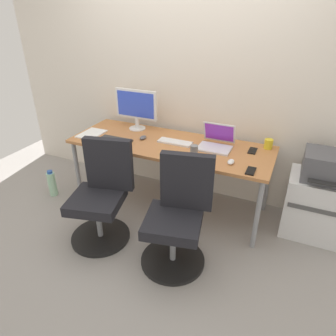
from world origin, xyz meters
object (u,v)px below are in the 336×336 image
at_px(water_bottle_on_floor, 52,184).
at_px(desktop_monitor, 136,107).
at_px(office_chair_left, 102,197).
at_px(open_laptop, 216,142).
at_px(printer, 327,166).
at_px(coffee_mug, 268,144).
at_px(side_cabinet, 316,206).
at_px(office_chair_right, 178,217).

relative_size(water_bottle_on_floor, desktop_monitor, 0.65).
relative_size(office_chair_left, open_laptop, 3.03).
relative_size(printer, coffee_mug, 4.35).
relative_size(office_chair_left, side_cabinet, 1.59).
height_order(office_chair_right, side_cabinet, office_chair_right).
xyz_separation_m(water_bottle_on_floor, open_laptop, (1.73, 0.47, 0.63)).
height_order(office_chair_left, printer, office_chair_left).
relative_size(printer, desktop_monitor, 0.83).
relative_size(office_chair_right, coffee_mug, 10.22).
height_order(side_cabinet, printer, printer).
xyz_separation_m(office_chair_right, open_laptop, (0.06, 0.81, 0.35)).
height_order(office_chair_left, coffee_mug, office_chair_left).
xyz_separation_m(water_bottle_on_floor, coffee_mug, (2.19, 0.64, 0.62)).
relative_size(printer, open_laptop, 1.29).
relative_size(side_cabinet, open_laptop, 1.91).
bearing_deg(water_bottle_on_floor, coffee_mug, 16.36).
distance_m(open_laptop, coffee_mug, 0.49).
relative_size(water_bottle_on_floor, coffee_mug, 3.37).
relative_size(open_laptop, coffee_mug, 3.37).
xyz_separation_m(printer, open_laptop, (-0.97, -0.02, 0.07)).
bearing_deg(printer, coffee_mug, 163.94).
xyz_separation_m(office_chair_left, open_laptop, (0.79, 0.81, 0.35)).
height_order(office_chair_right, printer, office_chair_right).
xyz_separation_m(office_chair_right, water_bottle_on_floor, (-1.67, 0.33, -0.28)).
bearing_deg(office_chair_right, office_chair_left, -179.97).
xyz_separation_m(printer, water_bottle_on_floor, (-2.71, -0.50, -0.56)).
bearing_deg(coffee_mug, open_laptop, -159.86).
height_order(office_chair_right, water_bottle_on_floor, office_chair_right).
bearing_deg(side_cabinet, office_chair_right, -141.15).
bearing_deg(printer, office_chair_right, -141.18).
bearing_deg(water_bottle_on_floor, office_chair_left, -19.56).
xyz_separation_m(side_cabinet, water_bottle_on_floor, (-2.71, -0.50, -0.15)).
bearing_deg(office_chair_right, coffee_mug, 62.02).
xyz_separation_m(side_cabinet, printer, (0.00, -0.00, 0.41)).
relative_size(desktop_monitor, coffee_mug, 5.22).
bearing_deg(open_laptop, side_cabinet, 1.32).
xyz_separation_m(office_chair_right, printer, (1.03, 0.83, 0.29)).
distance_m(office_chair_left, side_cabinet, 1.96).
xyz_separation_m(open_laptop, coffee_mug, (0.46, 0.17, -0.01)).
height_order(desktop_monitor, coffee_mug, desktop_monitor).
relative_size(side_cabinet, water_bottle_on_floor, 1.91).
distance_m(water_bottle_on_floor, open_laptop, 1.90).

